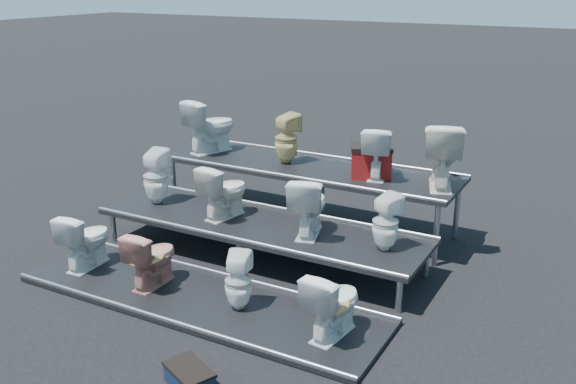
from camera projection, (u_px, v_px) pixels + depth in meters
The scene contains 18 objects.
ground at pixel (260, 258), 8.05m from camera, with size 80.00×80.00×0.00m, color black.
tier_front at pixel (199, 299), 6.96m from camera, with size 4.20×1.20×0.06m, color black.
tier_mid at pixel (260, 241), 7.98m from camera, with size 4.20×1.20×0.46m, color black.
tier_back at pixel (308, 196), 9.00m from camera, with size 4.20×1.20×0.86m, color black.
toilet_0 at pixel (86, 239), 7.58m from camera, with size 0.38×0.67×0.69m, color white.
toilet_1 at pixel (152, 257), 7.13m from camera, with size 0.37×0.65×0.66m, color tan.
toilet_2 at pixel (238, 281), 6.62m from camera, with size 0.28×0.29×0.63m, color white.
toilet_3 at pixel (333, 303), 6.12m from camera, with size 0.38×0.67×0.68m, color white.
toilet_4 at pixel (156, 176), 8.52m from camera, with size 0.33×0.34×0.74m, color white.
toilet_5 at pixel (224, 191), 8.03m from camera, with size 0.38×0.67×0.69m, color silver.
toilet_6 at pixel (309, 205), 7.49m from camera, with size 0.40×0.71×0.72m, color white.
toilet_7 at pixel (386, 222), 7.07m from camera, with size 0.29×0.30×0.65m, color white.
toilet_8 at pixel (210, 126), 9.46m from camera, with size 0.44×0.77×0.79m, color white.
toilet_9 at pixel (286, 138), 8.90m from camera, with size 0.32×0.33×0.71m, color #CBB979.
toilet_10 at pixel (378, 152), 8.29m from camera, with size 0.38×0.66×0.68m, color white.
toilet_11 at pixel (442, 154), 7.89m from camera, with size 0.46×0.81×0.83m, color silver.
red_crate at pixel (371, 163), 8.37m from camera, with size 0.51×0.41×0.37m, color maroon.
step_stool at pixel (190, 379), 5.51m from camera, with size 0.44×0.27×0.16m, color #0E1933.
Camera 1 is at (3.83, -6.29, 3.38)m, focal length 40.00 mm.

